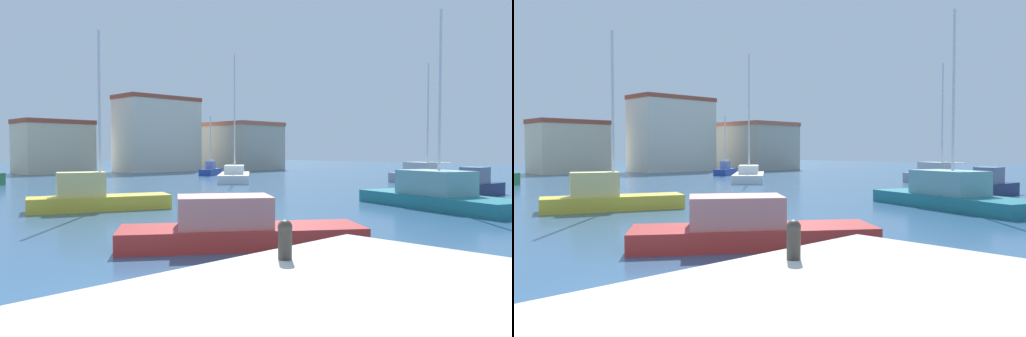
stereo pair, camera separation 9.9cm
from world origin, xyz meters
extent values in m
plane|color=#2D5175|center=(15.00, 20.00, 0.00)|extent=(160.00, 160.00, 0.00)
cylinder|color=#38332D|center=(0.38, -2.10, 1.30)|extent=(0.20, 0.20, 0.46)
sphere|color=#38332D|center=(0.38, -2.10, 1.53)|extent=(0.21, 0.21, 0.21)
cube|color=gold|center=(5.68, 13.47, 0.31)|extent=(6.17, 3.72, 0.63)
cube|color=#DFCD77|center=(4.94, 13.75, 1.15)|extent=(2.28, 1.85, 1.05)
cylinder|color=silver|center=(5.68, 13.47, 4.23)|extent=(0.12, 0.12, 7.21)
cube|color=white|center=(23.27, 23.92, 0.34)|extent=(7.21, 7.26, 0.68)
cube|color=silver|center=(22.89, 23.53, 1.03)|extent=(3.22, 3.24, 0.70)
cylinder|color=silver|center=(23.27, 23.92, 5.64)|extent=(0.12, 0.12, 9.93)
cube|color=#233D93|center=(28.76, 33.65, 0.34)|extent=(4.08, 3.28, 0.67)
cube|color=#6E7DB1|center=(28.77, 33.65, 1.08)|extent=(1.39, 1.29, 0.81)
cylinder|color=silver|center=(28.76, 33.65, 3.44)|extent=(0.12, 0.12, 5.53)
cylinder|color=silver|center=(29.37, 34.04, 1.57)|extent=(1.22, 0.83, 0.08)
cube|color=#B22823|center=(4.42, 3.06, 0.27)|extent=(6.50, 5.47, 0.54)
cube|color=#C4716E|center=(4.02, 3.35, 0.97)|extent=(2.97, 2.77, 0.85)
cube|color=#1E707A|center=(16.91, 3.28, 0.30)|extent=(5.06, 8.55, 0.60)
cube|color=#6B9CA2|center=(16.97, 3.47, 1.15)|extent=(2.89, 3.60, 1.10)
cylinder|color=silver|center=(16.91, 3.28, 4.77)|extent=(0.12, 0.12, 8.34)
cube|color=gray|center=(31.41, 10.90, 0.39)|extent=(4.75, 7.25, 0.79)
cube|color=#ADB0B5|center=(31.71, 11.58, 1.24)|extent=(2.31, 3.08, 0.90)
cylinder|color=silver|center=(31.41, 10.90, 5.02)|extent=(0.12, 0.12, 8.46)
cylinder|color=silver|center=(30.89, 9.75, 1.69)|extent=(1.07, 2.27, 0.08)
cube|color=#19234C|center=(24.34, 4.51, 0.36)|extent=(4.49, 1.85, 0.71)
cube|color=slate|center=(24.23, 4.52, 1.18)|extent=(1.44, 1.33, 0.94)
cube|color=beige|center=(18.99, 49.81, 2.78)|extent=(7.80, 5.19, 5.57)
cube|color=#9E4733|center=(18.99, 49.81, 5.82)|extent=(7.95, 5.29, 0.50)
cube|color=beige|center=(29.88, 45.14, 4.34)|extent=(9.74, 5.08, 8.68)
cube|color=#9E4733|center=(29.88, 45.14, 8.93)|extent=(9.94, 5.18, 0.50)
cube|color=#B2A893|center=(41.83, 42.80, 2.94)|extent=(7.99, 8.98, 5.87)
cube|color=#B25B42|center=(41.83, 42.80, 6.12)|extent=(8.15, 9.16, 0.50)
camera|label=1|loc=(-4.89, -6.78, 2.62)|focal=34.95mm
camera|label=2|loc=(-4.82, -6.85, 2.62)|focal=34.95mm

